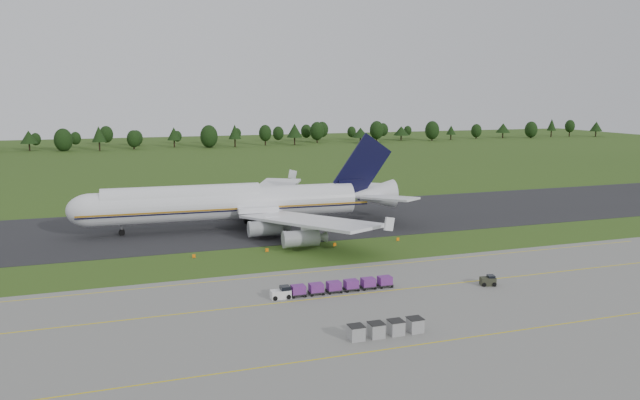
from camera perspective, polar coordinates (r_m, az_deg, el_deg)
name	(u,v)px	position (r m, az deg, el deg)	size (l,w,h in m)	color
ground	(302,255)	(104.63, -1.63, -5.09)	(600.00, 600.00, 0.00)	#2D4B16
apron	(389,326)	(74.38, 6.33, -11.40)	(300.00, 52.00, 0.06)	slate
taxiway	(262,223)	(130.91, -5.28, -2.08)	(300.00, 40.00, 0.08)	black
apron_markings	(365,307)	(80.36, 4.18, -9.70)	(300.00, 30.20, 0.01)	#D5BF0C
tree_line	(165,136)	(317.91, -14.00, 5.72)	(526.66, 21.60, 11.54)	black
aircraft	(234,202)	(125.10, -7.87, -0.22)	(66.19, 64.66, 18.64)	white
baggage_train	(332,287)	(85.24, 1.07, -7.94)	(17.40, 1.58, 1.52)	white
utility_cart	(488,281)	(91.58, 15.10, -7.20)	(2.35, 1.76, 1.15)	#2C2E20
uld_row	(386,329)	(71.28, 6.06, -11.61)	(8.87, 1.67, 1.65)	gray
edge_markers	(301,247)	(108.85, -1.71, -4.35)	(37.60, 0.30, 0.60)	orange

